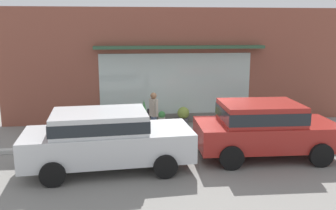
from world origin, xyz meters
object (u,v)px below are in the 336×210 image
Objects in this scene: fire_hydrant at (131,126)px; potted_plant_by_entrance at (235,115)px; parked_car_silver at (106,137)px; potted_plant_trailing_edge at (93,117)px; potted_plant_corner_tall at (144,114)px; potted_plant_window_center at (183,115)px; potted_plant_window_left at (299,116)px; potted_plant_near_hydrant at (262,112)px; parked_car_red at (263,126)px; potted_plant_doorstep at (162,118)px; pedestrian_with_handbag at (153,112)px.

potted_plant_by_entrance reaches higher than fire_hydrant.
potted_plant_trailing_edge is (-0.71, 4.23, -0.46)m from parked_car_silver.
potted_plant_corner_tall is 1.58m from potted_plant_window_center.
fire_hydrant reaches higher than potted_plant_window_center.
potted_plant_trailing_edge is 8.36m from potted_plant_window_left.
potted_plant_window_center reaches higher than potted_plant_window_left.
potted_plant_near_hydrant is at bearing 19.89° from potted_plant_by_entrance.
potted_plant_corner_tall reaches higher than potted_plant_window_center.
parked_car_silver is (-4.60, -0.47, -0.02)m from parked_car_red.
parked_car_red is at bearing -56.92° from potted_plant_doorstep.
potted_plant_doorstep is at bearing 124.83° from parked_car_red.
potted_plant_corner_tall is 1.50× the size of potted_plant_window_center.
potted_plant_window_left is at bearing 11.26° from fire_hydrant.
potted_plant_corner_tall is (1.97, -0.10, 0.07)m from potted_plant_trailing_edge.
fire_hydrant is 7.05m from potted_plant_window_left.
pedestrian_with_handbag is at bearing 56.44° from parked_car_silver.
fire_hydrant is 2.02m from potted_plant_doorstep.
potted_plant_doorstep is (2.69, 0.28, -0.18)m from potted_plant_trailing_edge.
potted_plant_corner_tall is at bearing -175.28° from potted_plant_near_hydrant.
pedestrian_with_handbag is at bearing -104.48° from potted_plant_doorstep.
potted_plant_window_center is at bearing 116.54° from parked_car_red.
potted_plant_window_left is (6.14, 1.62, -0.68)m from pedestrian_with_handbag.
parked_car_red is at bearing -65.21° from potted_plant_window_center.
parked_car_red reaches higher than potted_plant_window_center.
potted_plant_window_left is 4.83m from potted_plant_window_center.
potted_plant_near_hydrant is (6.13, 4.52, -0.53)m from parked_car_silver.
parked_car_silver is at bearing -143.55° from potted_plant_near_hydrant.
potted_plant_trailing_edge is at bearing -178.15° from potted_plant_window_center.
parked_car_red reaches higher than potted_plant_near_hydrant.
potted_plant_doorstep is (1.98, 4.51, -0.64)m from parked_car_silver.
potted_plant_doorstep is (-5.67, 0.21, 0.02)m from potted_plant_window_left.
potted_plant_corner_tall is 0.85m from potted_plant_doorstep.
parked_car_red is 3.80× the size of potted_plant_corner_tall.
potted_plant_window_left is at bearing 0.48° from potted_plant_trailing_edge.
potted_plant_doorstep is at bearing 51.77° from fire_hydrant.
pedestrian_with_handbag is at bearing -158.16° from potted_plant_near_hydrant.
parked_car_red is 7.99× the size of potted_plant_window_left.
potted_plant_near_hydrant is 3.31m from potted_plant_window_center.
potted_plant_trailing_edge is at bearing 146.51° from parked_car_red.
potted_plant_corner_tall is at bearing -172.08° from potted_plant_window_center.
potted_plant_window_left is (7.64, 4.30, -0.66)m from parked_car_silver.
potted_plant_trailing_edge is 5.55m from potted_plant_by_entrance.
potted_plant_window_center is at bearing 172.08° from potted_plant_by_entrance.
parked_car_silver is at bearing -122.99° from potted_plant_window_center.
potted_plant_near_hydrant is (6.84, 0.30, -0.06)m from potted_plant_trailing_edge.
potted_plant_corner_tall is (-3.58, 0.06, 0.12)m from potted_plant_by_entrance.
potted_plant_window_left is at bearing 4.83° from potted_plant_by_entrance.
potted_plant_by_entrance is (4.84, 4.06, -0.51)m from parked_car_silver.
potted_plant_near_hydrant is 0.96× the size of potted_plant_window_center.
potted_plant_trailing_edge is at bearing 95.34° from parked_car_silver.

